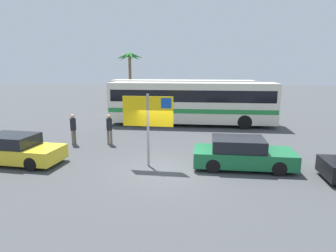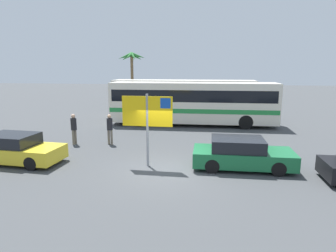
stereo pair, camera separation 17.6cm
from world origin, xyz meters
The scene contains 9 objects.
ground centered at (0.00, 0.00, 0.00)m, with size 120.00×120.00×0.00m, color #424447.
bus_front_coach centered at (0.72, 10.20, 1.78)m, with size 12.17×2.48×3.17m.
bus_rear_coach centered at (-0.29, 13.89, 1.78)m, with size 12.17×2.48×3.17m.
ferry_sign centered at (-0.76, 0.58, 2.33)m, with size 2.20×0.13×3.20m.
car_yellow centered at (-6.89, 0.28, 0.64)m, with size 4.24×2.09×1.32m.
car_green centered at (3.25, 0.82, 0.64)m, with size 4.27×1.83×1.32m.
pedestrian_near_sign centered at (-5.63, 3.65, 1.03)m, with size 0.32×0.32×1.74m.
pedestrian_crossing_lot centered at (-3.64, 3.93, 1.02)m, with size 0.32×0.32×1.72m.
palm_tree_seaside centered at (-6.75, 21.71, 4.85)m, with size 3.11×3.10×5.91m.
Camera 2 is at (1.66, -11.73, 4.35)m, focal length 31.57 mm.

